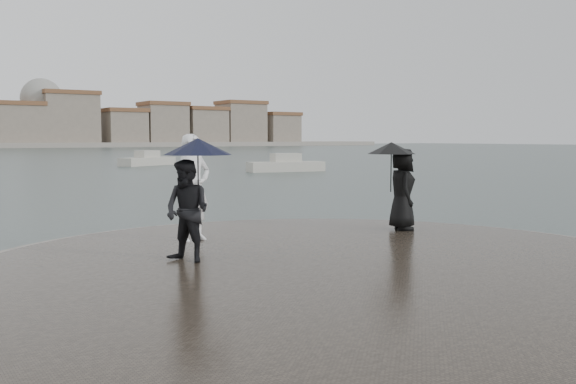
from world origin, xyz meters
TOP-DOWN VIEW (x-y plane):
  - ground at (0.00, 0.00)m, footprint 400.00×400.00m
  - kerb_ring at (0.00, 3.50)m, footprint 12.50×12.50m
  - quay_tip at (0.00, 3.50)m, footprint 11.90×11.90m
  - statue at (-0.81, 6.99)m, footprint 0.86×0.66m
  - visitor_left at (-1.76, 5.06)m, footprint 1.30×1.19m
  - visitor_right at (3.64, 5.85)m, footprint 1.27×1.17m
  - boats at (6.71, 36.84)m, footprint 35.54×25.14m

SIDE VIEW (x-z plane):
  - ground at x=0.00m, z-range 0.00..0.00m
  - kerb_ring at x=0.00m, z-range 0.00..0.32m
  - quay_tip at x=0.00m, z-range 0.00..0.36m
  - boats at x=6.71m, z-range -0.37..1.13m
  - statue at x=-0.81m, z-range 0.36..2.48m
  - visitor_right at x=3.64m, z-range 0.52..2.47m
  - visitor_left at x=-1.76m, z-range 0.50..2.54m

